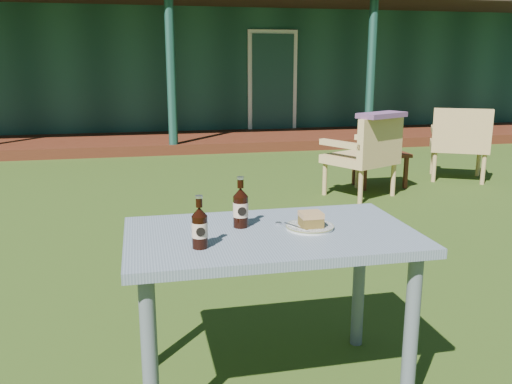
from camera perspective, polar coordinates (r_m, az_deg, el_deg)
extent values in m
plane|color=#334916|center=(3.98, -3.99, -7.23)|extent=(80.00, 80.00, 0.00)
cube|color=#173D33|center=(13.20, -10.21, 12.81)|extent=(15.00, 6.00, 2.60)
cube|color=black|center=(13.27, -10.49, 19.08)|extent=(15.80, 6.80, 0.30)
cube|color=#4E2113|center=(9.40, -8.96, 5.20)|extent=(15.00, 1.80, 0.16)
cylinder|color=#173D33|center=(8.51, -8.92, 12.10)|extent=(0.14, 0.14, 2.45)
cylinder|color=#173D33|center=(9.29, 11.99, 12.07)|extent=(0.14, 0.14, 2.45)
cube|color=white|center=(10.48, 1.73, 11.25)|extent=(0.95, 0.06, 2.00)
cube|color=#193D38|center=(10.46, 1.77, 11.24)|extent=(0.80, 0.04, 1.85)
cube|color=slate|center=(2.27, 1.61, -4.69)|extent=(1.20, 0.70, 0.04)
cylinder|color=slate|center=(2.11, -11.10, -17.16)|extent=(0.06, 0.06, 0.68)
cylinder|color=slate|center=(2.35, 16.01, -14.06)|extent=(0.06, 0.06, 0.68)
cylinder|color=slate|center=(2.59, -11.39, -11.12)|extent=(0.06, 0.06, 0.68)
cylinder|color=slate|center=(2.79, 10.77, -9.24)|extent=(0.06, 0.06, 0.68)
cylinder|color=silver|center=(2.31, 5.68, -3.68)|extent=(0.20, 0.20, 0.01)
cylinder|color=olive|center=(2.31, 5.69, -3.57)|extent=(0.20, 0.20, 0.00)
cube|color=brown|center=(2.29, 5.79, -3.13)|extent=(0.09, 0.08, 0.04)
cube|color=tan|center=(2.28, 5.81, -2.38)|extent=(0.09, 0.09, 0.02)
cube|color=silver|center=(2.28, 4.21, -3.65)|extent=(0.07, 0.13, 0.00)
cylinder|color=black|center=(2.31, -1.63, -2.09)|extent=(0.06, 0.06, 0.13)
cone|color=black|center=(2.28, -1.64, -0.02)|extent=(0.06, 0.06, 0.04)
cylinder|color=black|center=(2.28, -1.65, 0.89)|extent=(0.03, 0.03, 0.04)
cylinder|color=silver|center=(2.27, -1.65, 1.48)|extent=(0.03, 0.03, 0.01)
cylinder|color=#D3B295|center=(2.30, -1.63, -1.85)|extent=(0.07, 0.07, 0.06)
cylinder|color=black|center=(2.27, -1.48, -2.06)|extent=(0.04, 0.00, 0.04)
cylinder|color=black|center=(2.06, -5.93, -4.21)|extent=(0.06, 0.06, 0.13)
cone|color=black|center=(2.04, -5.99, -2.06)|extent=(0.06, 0.06, 0.03)
cylinder|color=black|center=(2.03, -6.01, -1.11)|extent=(0.03, 0.03, 0.03)
cylinder|color=silver|center=(2.02, -6.03, -0.51)|extent=(0.03, 0.03, 0.01)
cylinder|color=#D3B295|center=(2.06, -5.94, -3.95)|extent=(0.06, 0.06, 0.06)
cylinder|color=black|center=(2.03, -5.84, -4.21)|extent=(0.03, 0.00, 0.03)
cylinder|color=silver|center=(2.36, 2.39, -3.30)|extent=(0.03, 0.03, 0.01)
cube|color=tan|center=(5.91, 10.87, 3.42)|extent=(0.84, 0.82, 0.09)
cube|color=tan|center=(5.71, 12.99, 5.56)|extent=(0.60, 0.36, 0.42)
cube|color=tan|center=(6.11, 12.53, 5.43)|extent=(0.32, 0.53, 0.06)
cube|color=tan|center=(5.68, 8.95, 4.99)|extent=(0.32, 0.53, 0.06)
cylinder|color=tan|center=(6.31, 10.63, 2.01)|extent=(0.05, 0.05, 0.35)
cylinder|color=tan|center=(5.92, 7.25, 1.38)|extent=(0.05, 0.05, 0.35)
cylinder|color=tan|center=(6.01, 14.25, 1.26)|extent=(0.05, 0.05, 0.35)
cylinder|color=tan|center=(5.59, 10.95, 0.54)|extent=(0.05, 0.05, 0.35)
cube|color=tan|center=(7.10, 20.53, 4.55)|extent=(0.87, 0.85, 0.09)
cube|color=tan|center=(6.81, 20.88, 6.39)|extent=(0.62, 0.38, 0.43)
cube|color=tan|center=(7.13, 22.99, 5.91)|extent=(0.33, 0.54, 0.06)
cube|color=tan|center=(7.08, 18.29, 6.25)|extent=(0.33, 0.54, 0.06)
cylinder|color=tan|center=(7.41, 22.37, 2.95)|extent=(0.05, 0.05, 0.36)
cylinder|color=tan|center=(7.37, 18.11, 3.24)|extent=(0.05, 0.05, 0.36)
cylinder|color=tan|center=(6.91, 22.81, 2.21)|extent=(0.05, 0.05, 0.36)
cylinder|color=tan|center=(6.87, 18.24, 2.52)|extent=(0.05, 0.05, 0.36)
cube|color=#6A416B|center=(5.69, 13.11, 7.90)|extent=(0.60, 0.46, 0.05)
cube|color=#4E2113|center=(6.39, 12.98, 3.90)|extent=(0.60, 0.40, 0.04)
cube|color=#4E2113|center=(6.19, 11.37, 1.79)|extent=(0.04, 0.04, 0.36)
cube|color=#4E2113|center=(6.41, 15.48, 1.95)|extent=(0.04, 0.04, 0.36)
cube|color=#4E2113|center=(6.46, 10.32, 2.32)|extent=(0.04, 0.04, 0.36)
cube|color=#4E2113|center=(6.67, 14.30, 2.46)|extent=(0.04, 0.04, 0.36)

